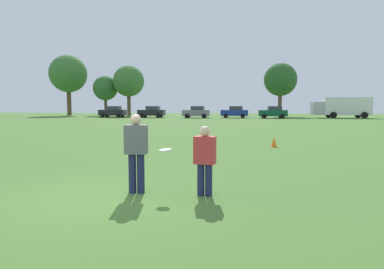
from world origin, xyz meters
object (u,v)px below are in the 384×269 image
(parked_car_near_left, at_px, (113,112))
(parked_car_mid_left, at_px, (152,112))
(traffic_cone, at_px, (274,142))
(player_thrower, at_px, (136,149))
(frisbee, at_px, (165,150))
(parked_car_mid_right, at_px, (235,112))
(parked_car_center, at_px, (196,112))
(player_defender, at_px, (205,157))
(parked_car_near_right, at_px, (273,112))
(box_truck, at_px, (342,107))

(parked_car_near_left, distance_m, parked_car_mid_left, 6.44)
(traffic_cone, bearing_deg, player_thrower, -114.25)
(frisbee, xyz_separation_m, parked_car_mid_right, (1.55, 45.73, -0.07))
(parked_car_near_left, bearing_deg, traffic_cone, -59.41)
(player_thrower, height_order, parked_car_center, parked_car_center)
(parked_car_mid_left, xyz_separation_m, parked_car_mid_right, (13.04, 0.63, 0.00))
(frisbee, relative_size, parked_car_center, 0.06)
(frisbee, distance_m, parked_car_center, 44.97)
(player_defender, relative_size, parked_car_center, 0.36)
(frisbee, height_order, traffic_cone, frisbee)
(player_defender, relative_size, parked_car_near_right, 0.36)
(player_defender, bearing_deg, frisbee, 178.40)
(player_defender, height_order, parked_car_mid_right, parked_car_mid_right)
(parked_car_mid_left, bearing_deg, box_truck, 4.03)
(parked_car_near_right, bearing_deg, box_truck, 13.37)
(player_defender, bearing_deg, box_truck, 70.15)
(parked_car_mid_left, distance_m, parked_car_mid_right, 13.05)
(parked_car_mid_left, distance_m, parked_car_center, 7.17)
(parked_car_mid_left, bearing_deg, traffic_cone, -67.55)
(traffic_cone, distance_m, box_truck, 40.81)
(parked_car_center, distance_m, parked_car_near_right, 11.62)
(parked_car_center, xyz_separation_m, box_truck, (22.25, 2.41, 0.83))
(player_thrower, height_order, parked_car_mid_right, parked_car_mid_right)
(frisbee, relative_size, box_truck, 0.03)
(player_thrower, distance_m, parked_car_center, 44.89)
(player_defender, height_order, parked_car_center, parked_car_center)
(parked_car_center, xyz_separation_m, parked_car_near_right, (11.62, -0.12, 0.00))
(player_thrower, bearing_deg, parked_car_near_left, 110.93)
(parked_car_center, height_order, box_truck, box_truck)
(player_thrower, bearing_deg, parked_car_near_right, 79.88)
(frisbee, xyz_separation_m, traffic_cone, (3.40, 9.06, -0.77))
(parked_car_center, bearing_deg, parked_car_near_right, -0.57)
(parked_car_mid_left, xyz_separation_m, box_truck, (29.41, 2.07, 0.83))
(parked_car_mid_right, bearing_deg, box_truck, 5.03)
(frisbee, relative_size, traffic_cone, 0.57)
(player_thrower, bearing_deg, parked_car_center, 94.68)
(frisbee, xyz_separation_m, parked_car_mid_left, (-11.49, 45.10, -0.07))
(player_defender, relative_size, box_truck, 0.18)
(player_thrower, relative_size, parked_car_near_right, 0.42)
(parked_car_near_left, xyz_separation_m, parked_car_center, (13.59, -0.37, 0.00))
(parked_car_near_left, bearing_deg, parked_car_center, -1.56)
(player_thrower, bearing_deg, parked_car_mid_left, 103.50)
(frisbee, xyz_separation_m, parked_car_center, (-4.33, 44.76, -0.07))
(player_defender, bearing_deg, parked_car_near_left, 112.61)
(parked_car_center, height_order, parked_car_near_right, same)
(parked_car_center, bearing_deg, player_defender, -83.36)
(player_thrower, xyz_separation_m, parked_car_mid_left, (-10.82, 45.08, -0.08))
(player_thrower, distance_m, traffic_cone, 9.95)
(player_thrower, height_order, player_defender, player_thrower)
(player_thrower, bearing_deg, parked_car_mid_right, 87.22)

